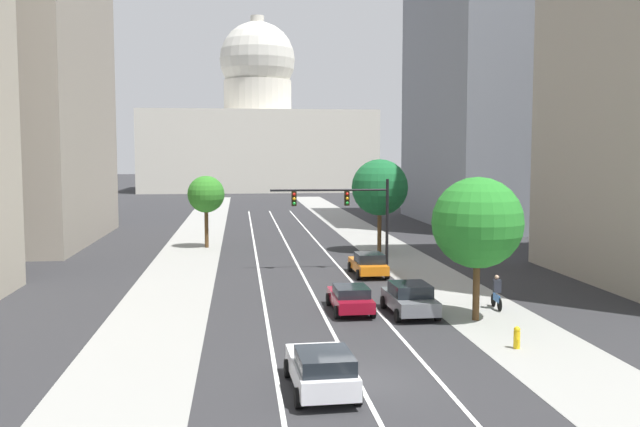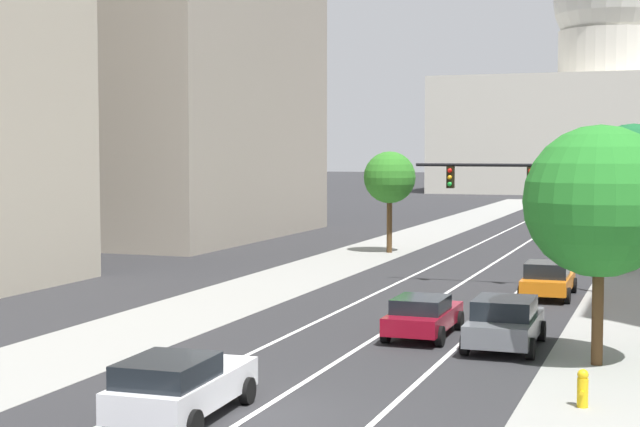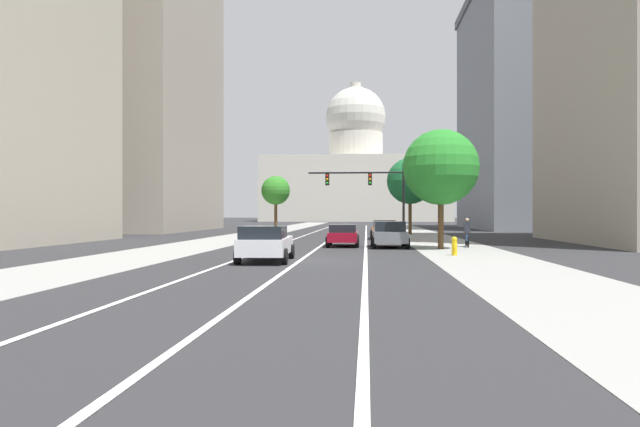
{
  "view_description": "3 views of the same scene",
  "coord_description": "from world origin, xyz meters",
  "views": [
    {
      "loc": [
        -3.97,
        -22.83,
        7.79
      ],
      "look_at": [
        1.52,
        24.23,
        3.65
      ],
      "focal_mm": 38.89,
      "sensor_mm": 36.0,
      "label": 1
    },
    {
      "loc": [
        8.82,
        -19.84,
        5.99
      ],
      "look_at": [
        -2.21,
        10.41,
        3.89
      ],
      "focal_mm": 54.39,
      "sensor_mm": 36.0,
      "label": 2
    },
    {
      "loc": [
        2.8,
        -24.12,
        2.01
      ],
      "look_at": [
        -0.86,
        20.33,
        2.0
      ],
      "focal_mm": 31.76,
      "sensor_mm": 36.0,
      "label": 3
    }
  ],
  "objects": [
    {
      "name": "street_tree_near_right",
      "position": [
        6.95,
        30.44,
        5.09
      ],
      "size": [
        4.42,
        4.42,
        7.32
      ],
      "color": "#51381E",
      "rests_on": "ground"
    },
    {
      "name": "lane_stripe_right",
      "position": [
        2.76,
        25.0,
        0.01
      ],
      "size": [
        0.16,
        90.0,
        0.01
      ],
      "primitive_type": "cube",
      "color": "white",
      "rests_on": "ground"
    },
    {
      "name": "sidewalk_right",
      "position": [
        7.88,
        35.0,
        0.01
      ],
      "size": [
        4.73,
        130.0,
        0.01
      ],
      "primitive_type": "cube",
      "color": "gray",
      "rests_on": "ground"
    },
    {
      "name": "car_orange",
      "position": [
        4.14,
        20.13,
        0.76
      ],
      "size": [
        2.06,
        4.52,
        1.49
      ],
      "rotation": [
        0.0,
        0.0,
        1.58
      ],
      "color": "orange",
      "rests_on": "ground"
    },
    {
      "name": "lane_stripe_center",
      "position": [
        0.0,
        25.0,
        0.01
      ],
      "size": [
        0.16,
        90.0,
        0.01
      ],
      "primitive_type": "cube",
      "color": "white",
      "rests_on": "ground"
    },
    {
      "name": "capitol_building",
      "position": [
        0.0,
        122.92,
        11.84
      ],
      "size": [
        47.04,
        23.56,
        35.92
      ],
      "color": "beige",
      "rests_on": "ground"
    },
    {
      "name": "car_gray",
      "position": [
        4.14,
        9.35,
        0.8
      ],
      "size": [
        2.17,
        4.3,
        1.54
      ],
      "rotation": [
        0.0,
        0.0,
        1.59
      ],
      "color": "slate",
      "rests_on": "ground"
    },
    {
      "name": "lane_stripe_left",
      "position": [
        -2.76,
        25.0,
        0.01
      ],
      "size": [
        0.16,
        90.0,
        0.01
      ],
      "primitive_type": "cube",
      "color": "white",
      "rests_on": "ground"
    },
    {
      "name": "car_white",
      "position": [
        -1.37,
        -0.98,
        0.78
      ],
      "size": [
        2.21,
        4.46,
        1.5
      ],
      "rotation": [
        0.0,
        0.0,
        1.61
      ],
      "color": "silver",
      "rests_on": "ground"
    },
    {
      "name": "car_crimson",
      "position": [
        1.38,
        10.24,
        0.7
      ],
      "size": [
        1.97,
        4.3,
        1.33
      ],
      "rotation": [
        0.0,
        0.0,
        1.58
      ],
      "color": "maroon",
      "rests_on": "ground"
    },
    {
      "name": "cyclist",
      "position": [
        8.76,
        10.01,
        0.85
      ],
      "size": [
        0.38,
        1.7,
        1.72
      ],
      "rotation": [
        0.0,
        0.0,
        1.51
      ],
      "color": "black",
      "rests_on": "ground"
    },
    {
      "name": "office_tower_far_right",
      "position": [
        25.57,
        51.41,
        15.75
      ],
      "size": [
        18.39,
        26.21,
        31.44
      ],
      "color": "gray",
      "rests_on": "ground"
    },
    {
      "name": "sidewalk_left",
      "position": [
        -7.88,
        35.0,
        0.01
      ],
      "size": [
        4.73,
        130.0,
        0.01
      ],
      "primitive_type": "cube",
      "color": "gray",
      "rests_on": "ground"
    },
    {
      "name": "fire_hydrant",
      "position": [
        6.96,
        3.12,
        0.46
      ],
      "size": [
        0.26,
        0.35,
        0.91
      ],
      "color": "yellow",
      "rests_on": "ground"
    },
    {
      "name": "street_tree_mid_left",
      "position": [
        -6.7,
        34.6,
        4.39
      ],
      "size": [
        3.03,
        3.03,
        5.94
      ],
      "color": "#51381E",
      "rests_on": "ground"
    },
    {
      "name": "ground_plane",
      "position": [
        0.0,
        40.0,
        0.0
      ],
      "size": [
        400.0,
        400.0,
        0.0
      ],
      "primitive_type": "plane",
      "color": "#2B2B2D"
    },
    {
      "name": "street_tree_mid_right",
      "position": [
        6.94,
        7.9,
        4.58
      ],
      "size": [
        4.23,
        4.23,
        6.7
      ],
      "color": "#51381E",
      "rests_on": "ground"
    },
    {
      "name": "traffic_signal_mast",
      "position": [
        3.25,
        22.37,
        4.24
      ],
      "size": [
        7.9,
        0.39,
        6.07
      ],
      "color": "black",
      "rests_on": "ground"
    }
  ]
}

